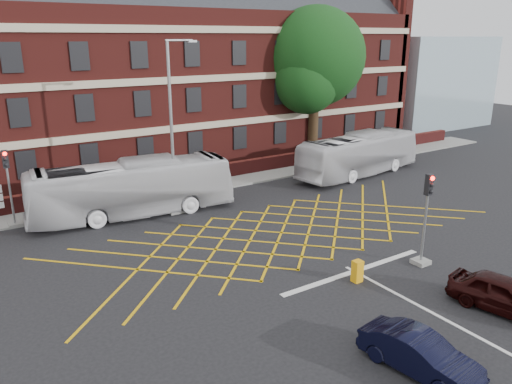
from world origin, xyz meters
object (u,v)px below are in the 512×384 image
bus_left (132,188)px  car_maroon (504,294)px  utility_cabinet (357,271)px  car_navy (420,354)px  street_lamp (174,155)px  deciduous_tree (315,64)px  bus_right (359,155)px  traffic_light_near (424,228)px  traffic_light_far (11,196)px

bus_left → car_maroon: (7.96, -18.04, -0.93)m
bus_left → utility_cabinet: bus_left is taller
car_navy → street_lamp: street_lamp is taller
bus_left → deciduous_tree: deciduous_tree is taller
bus_right → traffic_light_near: (-8.64, -12.89, 0.21)m
car_maroon → street_lamp: size_ratio=0.41×
deciduous_tree → traffic_light_near: (-10.27, -20.32, -6.02)m
traffic_light_far → street_lamp: 9.03m
bus_right → car_navy: 23.40m
bus_left → bus_right: bearing=-85.7°
deciduous_tree → traffic_light_near: deciduous_tree is taller
bus_left → traffic_light_near: traffic_light_near is taller
traffic_light_far → car_maroon: bearing=-54.7°
bus_right → utility_cabinet: (-12.34, -12.54, -1.08)m
bus_left → car_maroon: 19.74m
bus_left → utility_cabinet: bearing=-152.6°
bus_right → car_maroon: size_ratio=2.74×
car_maroon → deciduous_tree: (11.03, 24.76, 7.09)m
utility_cabinet → bus_left: bearing=110.7°
bus_left → car_navy: size_ratio=3.05×
traffic_light_near → street_lamp: size_ratio=0.43×
bus_left → bus_right: size_ratio=1.04×
deciduous_tree → street_lamp: bearing=-155.6°
bus_right → deciduous_tree: deciduous_tree is taller
bus_right → utility_cabinet: 17.62m
traffic_light_near → traffic_light_far: 21.39m
bus_right → bus_left: bearing=80.8°
car_navy → traffic_light_far: bearing=103.5°
bus_left → street_lamp: size_ratio=1.18×
car_maroon → street_lamp: (-5.61, 17.20, 2.78)m
car_maroon → street_lamp: 18.31m
bus_left → deciduous_tree: size_ratio=0.93×
traffic_light_far → utility_cabinet: (11.12, -15.07, -1.29)m
bus_left → traffic_light_near: 16.16m
bus_right → street_lamp: size_ratio=1.13×
car_navy → utility_cabinet: bearing=54.9°
car_maroon → street_lamp: bearing=95.8°
bus_left → traffic_light_near: (8.71, -13.61, 0.14)m
car_navy → traffic_light_near: traffic_light_near is taller
car_navy → traffic_light_far: 22.19m
street_lamp → utility_cabinet: size_ratio=10.32×
traffic_light_near → utility_cabinet: bearing=174.5°
car_navy → car_maroon: bearing=-2.6°
car_navy → utility_cabinet: (2.66, 5.41, -0.15)m
traffic_light_far → street_lamp: (8.46, -2.65, 1.71)m
bus_left → car_navy: 18.84m
traffic_light_near → car_maroon: bearing=-99.6°
utility_cabinet → traffic_light_far: bearing=126.4°
bus_right → traffic_light_near: bearing=139.3°
car_maroon → street_lamp: street_lamp is taller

